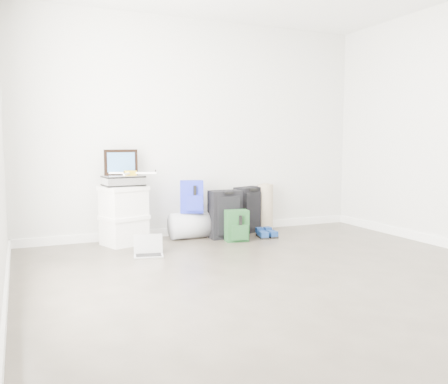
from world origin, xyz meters
name	(u,v)px	position (x,y,z in m)	size (l,w,h in m)	color
ground	(306,287)	(0.00, 0.00, 0.00)	(5.00, 5.00, 0.00)	#363127
room_envelope	(309,72)	(0.00, 0.02, 1.72)	(4.52, 5.02, 2.71)	silver
boxes_stack	(124,215)	(-1.02, 2.22, 0.34)	(0.58, 0.52, 0.67)	white
briefcase	(123,181)	(-1.02, 2.22, 0.74)	(0.43, 0.32, 0.12)	#B2B2B7
painting	(121,162)	(-1.02, 2.31, 0.95)	(0.39, 0.06, 0.29)	black
drone	(130,173)	(-0.94, 2.20, 0.83)	(0.55, 0.55, 0.05)	gold
duffel_bag	(191,225)	(-0.19, 2.24, 0.16)	(0.32, 0.32, 0.52)	gray
blue_backpack	(192,197)	(-0.19, 2.21, 0.51)	(0.32, 0.28, 0.39)	#1A20AE
large_suitcase	(225,214)	(0.19, 2.08, 0.29)	(0.38, 0.26, 0.59)	black
green_backpack	(237,226)	(0.24, 1.84, 0.18)	(0.29, 0.23, 0.37)	#123119
carry_on	(249,209)	(0.65, 2.33, 0.30)	(0.43, 0.36, 0.59)	black
shoes	(266,234)	(0.68, 1.92, 0.04)	(0.24, 0.27, 0.08)	black
rolled_rug	(265,207)	(0.88, 2.33, 0.31)	(0.20, 0.20, 0.62)	gray
laptop	(148,251)	(-0.91, 1.57, 0.05)	(0.34, 0.28, 0.21)	silver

